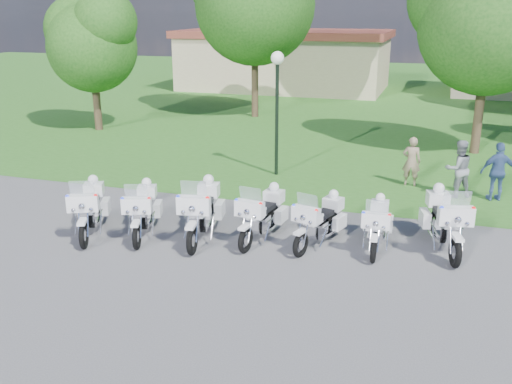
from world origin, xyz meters
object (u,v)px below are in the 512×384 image
(lamp_post, at_px, (277,83))
(bystander_c, at_px, (498,172))
(motorcycle_3, at_px, (262,214))
(bystander_a, at_px, (411,162))
(motorcycle_2, at_px, (202,210))
(motorcycle_0, at_px, (90,208))
(bystander_b, at_px, (458,169))
(motorcycle_5, at_px, (377,224))
(motorcycle_1, at_px, (143,210))
(motorcycle_6, at_px, (445,220))
(motorcycle_4, at_px, (320,220))

(lamp_post, bearing_deg, bystander_c, -5.12)
(motorcycle_3, bearing_deg, lamp_post, -70.43)
(bystander_a, bearing_deg, motorcycle_2, 52.65)
(motorcycle_3, xyz_separation_m, bystander_a, (3.28, 5.83, 0.16))
(motorcycle_0, bearing_deg, motorcycle_2, 168.33)
(bystander_b, bearing_deg, motorcycle_3, 18.89)
(lamp_post, distance_m, bystander_a, 5.15)
(motorcycle_3, relative_size, motorcycle_5, 1.09)
(motorcycle_1, height_order, motorcycle_5, motorcycle_1)
(motorcycle_6, bearing_deg, motorcycle_4, -1.28)
(motorcycle_0, distance_m, motorcycle_4, 5.92)
(motorcycle_2, xyz_separation_m, bystander_c, (7.33, 5.49, 0.16))
(motorcycle_0, relative_size, motorcycle_3, 0.98)
(bystander_c, bearing_deg, motorcycle_3, 24.53)
(motorcycle_0, height_order, motorcycle_5, motorcycle_0)
(bystander_a, relative_size, bystander_b, 0.91)
(motorcycle_4, relative_size, bystander_b, 1.22)
(motorcycle_4, height_order, bystander_b, bystander_b)
(motorcycle_1, distance_m, bystander_c, 10.58)
(motorcycle_4, bearing_deg, bystander_c, -115.02)
(motorcycle_5, relative_size, bystander_b, 1.21)
(motorcycle_3, height_order, motorcycle_5, motorcycle_3)
(bystander_b, bearing_deg, bystander_c, 153.67)
(motorcycle_4, distance_m, motorcycle_6, 3.00)
(motorcycle_2, bearing_deg, lamp_post, -101.94)
(motorcycle_1, bearing_deg, motorcycle_4, 170.53)
(motorcycle_2, bearing_deg, bystander_c, -153.28)
(motorcycle_1, distance_m, motorcycle_4, 4.53)
(motorcycle_0, height_order, motorcycle_2, motorcycle_2)
(motorcycle_0, relative_size, bystander_b, 1.29)
(motorcycle_1, xyz_separation_m, lamp_post, (1.74, 6.39, 2.53))
(bystander_a, bearing_deg, lamp_post, 1.31)
(lamp_post, xyz_separation_m, bystander_a, (4.56, 0.10, -2.38))
(motorcycle_0, relative_size, motorcycle_2, 0.89)
(motorcycle_3, relative_size, bystander_a, 1.44)
(motorcycle_6, bearing_deg, bystander_c, -123.33)
(motorcycle_0, distance_m, bystander_b, 10.92)
(motorcycle_3, distance_m, motorcycle_6, 4.44)
(motorcycle_0, height_order, bystander_b, bystander_b)
(motorcycle_5, height_order, bystander_b, bystander_b)
(motorcycle_5, distance_m, bystander_a, 5.55)
(motorcycle_3, distance_m, bystander_b, 6.92)
(bystander_c, bearing_deg, bystander_a, -32.50)
(motorcycle_1, relative_size, motorcycle_2, 0.88)
(motorcycle_6, bearing_deg, lamp_post, -55.68)
(motorcycle_6, bearing_deg, motorcycle_1, -3.47)
(motorcycle_4, bearing_deg, motorcycle_6, -150.57)
(motorcycle_1, distance_m, motorcycle_2, 1.56)
(motorcycle_3, height_order, motorcycle_4, motorcycle_3)
(motorcycle_5, distance_m, motorcycle_6, 1.62)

